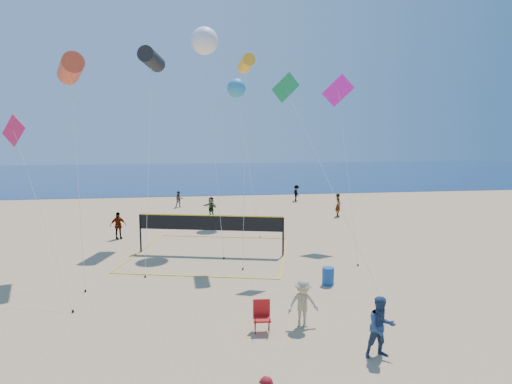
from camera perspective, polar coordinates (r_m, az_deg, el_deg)
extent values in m
cube|color=navy|center=(73.79, -7.03, 2.20)|extent=(140.00, 50.00, 0.03)
imported|color=navy|center=(14.97, 15.36, -15.98)|extent=(0.94, 0.75, 1.90)
imported|color=tan|center=(16.61, 5.89, -13.67)|extent=(1.16, 0.73, 1.72)
imported|color=gray|center=(30.66, -16.87, -4.03)|extent=(1.11, 0.81, 1.74)
imported|color=gray|center=(37.17, -5.65, -1.84)|extent=(1.33, 1.44, 1.60)
imported|color=gray|center=(37.60, 10.24, -1.62)|extent=(0.50, 0.71, 1.87)
imported|color=gray|center=(42.01, -9.61, -0.92)|extent=(0.77, 0.63, 1.47)
imported|color=gray|center=(45.30, 5.08, -0.15)|extent=(0.72, 1.10, 1.59)
cube|color=red|center=(16.23, 0.75, -15.59)|extent=(0.64, 0.59, 0.06)
cube|color=red|center=(16.32, 0.70, -14.22)|extent=(0.59, 0.11, 0.59)
cylinder|color=black|center=(16.11, -0.07, -16.61)|extent=(0.05, 0.30, 0.76)
cylinder|color=black|center=(16.50, -0.15, -16.00)|extent=(0.05, 0.30, 0.76)
cylinder|color=black|center=(16.13, 1.67, -16.57)|extent=(0.05, 0.30, 0.76)
cylinder|color=black|center=(16.53, 1.55, -15.96)|extent=(0.05, 0.30, 0.76)
cylinder|color=#164891|center=(21.13, 9.00, -10.35)|extent=(0.62, 0.62, 0.80)
cylinder|color=black|center=(26.99, -14.25, -5.02)|extent=(0.10, 0.10, 2.18)
cylinder|color=black|center=(25.34, 3.41, -5.61)|extent=(0.10, 0.10, 2.18)
cube|color=black|center=(25.71, -5.72, -3.89)|extent=(7.91, 2.08, 0.82)
cube|color=yellow|center=(25.63, -5.74, -2.94)|extent=(7.91, 2.09, 0.06)
cube|color=yellow|center=(22.31, -7.87, -10.39)|extent=(8.11, 2.16, 0.02)
cube|color=yellow|center=(30.00, -4.06, -5.65)|extent=(8.11, 2.16, 0.02)
cylinder|color=#DA4727|center=(24.99, -22.18, 14.09)|extent=(1.85, 2.74, 1.38)
cylinder|color=silver|center=(22.61, -21.42, 2.30)|extent=(1.18, 4.40, 9.89)
cylinder|color=black|center=(21.39, -20.55, -11.51)|extent=(0.08, 0.08, 0.10)
cylinder|color=black|center=(30.39, -12.92, 15.88)|extent=(1.61, 2.65, 1.35)
cylinder|color=silver|center=(25.80, -13.25, 4.79)|extent=(0.05, 8.61, 11.31)
cylinder|color=black|center=(22.55, -13.68, -10.24)|extent=(0.08, 0.08, 0.10)
cylinder|color=#FFAA1E|center=(25.28, -1.23, 15.78)|extent=(0.80, 1.67, 0.89)
cylinder|color=silver|center=(23.59, -1.43, 3.67)|extent=(0.58, 2.94, 10.43)
cylinder|color=black|center=(23.07, -1.66, -9.61)|extent=(0.08, 0.08, 0.10)
cube|color=#D21D59|center=(23.21, -28.04, 6.79)|extent=(1.29, 0.79, 1.47)
cylinder|color=silver|center=(20.89, -25.29, -2.49)|extent=(3.24, 4.41, 6.86)
cylinder|color=black|center=(19.30, -21.92, -13.67)|extent=(0.08, 0.08, 0.10)
cube|color=#18924D|center=(23.04, 3.72, 12.92)|extent=(1.49, 0.37, 1.50)
cylinder|color=silver|center=(20.55, 9.20, 0.96)|extent=(2.83, 5.98, 8.97)
cylinder|color=black|center=(19.37, 15.73, -13.32)|extent=(0.08, 0.08, 0.10)
cube|color=#F718C1|center=(29.41, 10.23, 12.37)|extent=(2.05, 0.35, 2.03)
cylinder|color=silver|center=(26.38, 11.32, 2.76)|extent=(0.77, 6.11, 9.34)
cylinder|color=black|center=(24.29, 12.63, -8.91)|extent=(0.08, 0.08, 0.10)
sphere|color=white|center=(29.79, -6.45, 18.26)|extent=(2.17, 2.17, 1.68)
cylinder|color=silver|center=(26.67, -5.32, 6.18)|extent=(0.70, 5.26, 12.37)
cylinder|color=black|center=(25.02, -4.03, -8.25)|extent=(0.08, 0.08, 0.10)
sphere|color=#2C90BD|center=(35.44, -2.45, 12.86)|extent=(1.83, 1.83, 1.43)
cylinder|color=silver|center=(32.16, -1.09, 4.41)|extent=(0.81, 6.50, 10.09)
cylinder|color=black|center=(29.75, 0.49, -5.67)|extent=(0.08, 0.08, 0.10)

